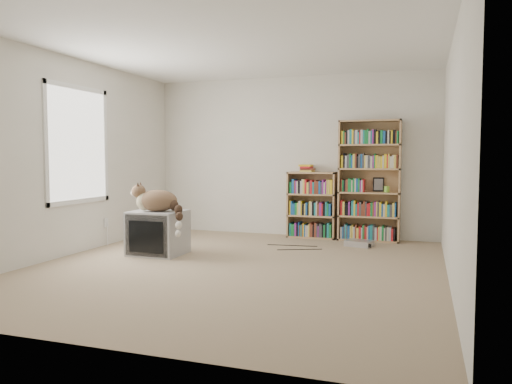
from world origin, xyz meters
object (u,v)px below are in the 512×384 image
(crt_tv, at_px, (158,233))
(cat, at_px, (160,204))
(bookcase_short, at_px, (312,207))
(bookcase_tall, at_px, (369,184))
(dvd_player, at_px, (359,243))

(crt_tv, height_order, cat, cat)
(bookcase_short, bearing_deg, bookcase_tall, 0.07)
(crt_tv, distance_m, dvd_player, 2.76)
(cat, height_order, bookcase_short, bookcase_short)
(bookcase_short, relative_size, dvd_player, 2.84)
(crt_tv, height_order, bookcase_tall, bookcase_tall)
(bookcase_short, bearing_deg, crt_tv, -129.01)
(cat, bearing_deg, bookcase_short, 39.63)
(bookcase_tall, height_order, dvd_player, bookcase_tall)
(crt_tv, relative_size, dvd_player, 1.81)
(crt_tv, height_order, dvd_player, crt_tv)
(cat, relative_size, bookcase_tall, 0.45)
(bookcase_tall, bearing_deg, bookcase_short, -179.93)
(cat, distance_m, bookcase_short, 2.52)
(bookcase_tall, xyz_separation_m, dvd_player, (-0.07, -0.54, -0.81))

